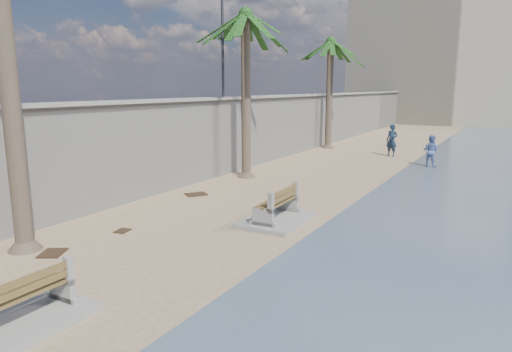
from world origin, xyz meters
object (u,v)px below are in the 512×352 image
at_px(person_b, 431,149).
at_px(bench_near, 21,303).
at_px(bench_far, 276,208).
at_px(palm_mid, 246,16).
at_px(person_a, 392,138).
at_px(palm_back, 331,43).

bearing_deg(person_b, bench_near, 94.22).
distance_m(bench_far, palm_mid, 9.74).
distance_m(bench_far, person_a, 15.40).
bearing_deg(palm_mid, palm_back, 92.29).
xyz_separation_m(bench_far, person_b, (2.36, 12.77, 0.46)).
bearing_deg(bench_far, person_b, 79.52).
bearing_deg(palm_mid, person_b, 46.45).
xyz_separation_m(palm_back, person_b, (7.27, -4.33, -5.97)).
xyz_separation_m(bench_far, palm_mid, (-4.45, 5.61, 6.60)).
distance_m(bench_far, palm_back, 18.91).
bearing_deg(palm_back, person_b, -30.76).
bearing_deg(person_a, person_b, -29.03).
height_order(bench_far, palm_mid, palm_mid).
bearing_deg(palm_back, bench_near, -80.98).
distance_m(palm_back, person_b, 10.35).
bearing_deg(palm_back, person_a, -20.22).
relative_size(bench_far, palm_back, 0.32).
bearing_deg(bench_near, palm_back, 99.02).
height_order(bench_far, palm_back, palm_back).
bearing_deg(bench_near, palm_mid, 104.66).
bearing_deg(bench_far, palm_mid, 128.41).
height_order(bench_near, bench_far, bench_far).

